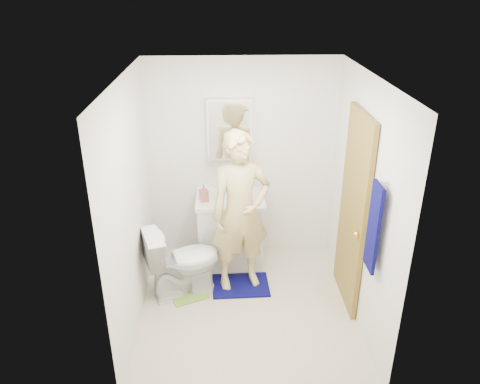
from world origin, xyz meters
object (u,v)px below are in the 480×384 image
Objects in this scene: vanity_cabinet at (231,231)px; man at (241,213)px; soap_dispenser at (204,193)px; medicine_cabinet at (229,129)px; toilet at (183,261)px; towel at (374,228)px; toothbrush_cup at (239,189)px.

man is (0.10, -0.51, 0.51)m from vanity_cabinet.
soap_dispenser reaches higher than vanity_cabinet.
toilet is at bearing -121.59° from medicine_cabinet.
soap_dispenser is at bearing -133.97° from medicine_cabinet.
towel is 4.01× the size of soap_dispenser.
toothbrush_cup reaches higher than vanity_cabinet.
medicine_cabinet is 2.11m from towel.
towel reaches higher than soap_dispenser.
man is (-0.01, -0.63, 0.02)m from toothbrush_cup.
vanity_cabinet is 0.99× the size of toilet.
toothbrush_cup is 0.07× the size of man.
toilet is at bearing 153.17° from towel.
medicine_cabinet reaches higher than toothbrush_cup.
man reaches higher than toothbrush_cup.
toilet reaches higher than vanity_cabinet.
soap_dispenser is (-0.30, -0.09, 0.55)m from vanity_cabinet.
toothbrush_cup is at bearing 123.76° from towel.
toothbrush_cup is at bearing 27.17° from soap_dispenser.
man reaches higher than soap_dispenser.
man is (0.62, 0.11, 0.51)m from toilet.
soap_dispenser is at bearing -164.00° from vanity_cabinet.
medicine_cabinet is (0.00, 0.22, 1.20)m from vanity_cabinet.
vanity_cabinet is 4.01× the size of soap_dispenser.
vanity_cabinet is 0.63m from soap_dispenser.
man reaches higher than toilet.
toilet is 0.45× the size of man.
vanity_cabinet is at bearing -130.83° from toothbrush_cup.
towel is at bearing -57.36° from man.
vanity_cabinet is 0.52m from toothbrush_cup.
medicine_cabinet is at bearing 90.00° from vanity_cabinet.
toilet is at bearing -112.44° from soap_dispenser.
toilet is at bearing -129.93° from vanity_cabinet.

